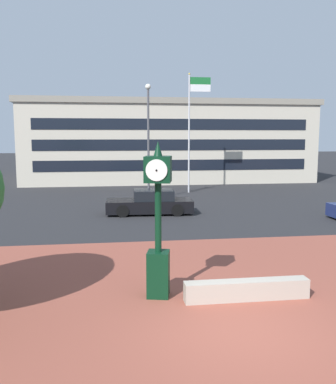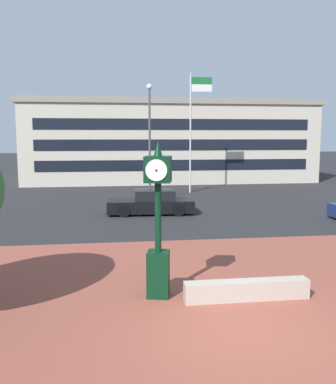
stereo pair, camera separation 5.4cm
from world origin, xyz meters
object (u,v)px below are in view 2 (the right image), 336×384
at_px(civic_building, 164,141).
at_px(car_street_mid, 151,203).
at_px(flagpole_primary, 193,122).
at_px(street_lamp_post, 150,131).
at_px(street_clock, 158,226).

bearing_deg(civic_building, car_street_mid, -99.08).
relative_size(flagpole_primary, civic_building, 0.33).
distance_m(flagpole_primary, civic_building, 12.60).
bearing_deg(car_street_mid, street_lamp_post, -1.82).
xyz_separation_m(flagpole_primary, civic_building, (-0.51, 12.50, -1.44)).
xyz_separation_m(street_clock, street_lamp_post, (1.31, 16.51, 2.58)).
height_order(flagpole_primary, street_lamp_post, flagpole_primary).
distance_m(street_clock, flagpole_primary, 20.77).
bearing_deg(street_lamp_post, car_street_mid, -94.33).
distance_m(car_street_mid, flagpole_primary, 10.12).
bearing_deg(flagpole_primary, civic_building, 92.35).
relative_size(street_clock, street_lamp_post, 0.54).
xyz_separation_m(flagpole_primary, street_lamp_post, (-3.46, -3.45, -0.66)).
height_order(street_clock, street_lamp_post, street_lamp_post).
xyz_separation_m(car_street_mid, street_lamp_post, (0.36, 4.75, 3.87)).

